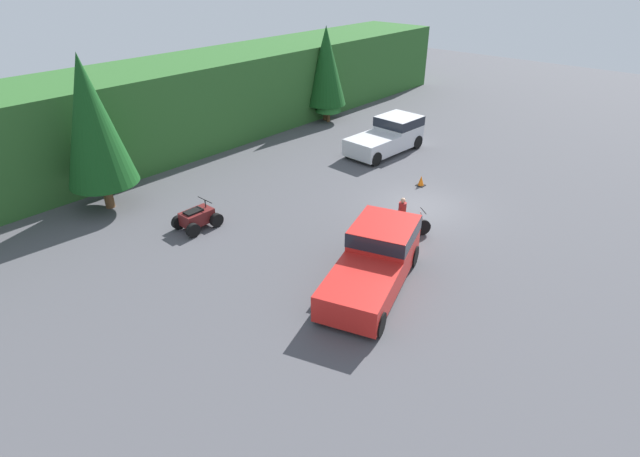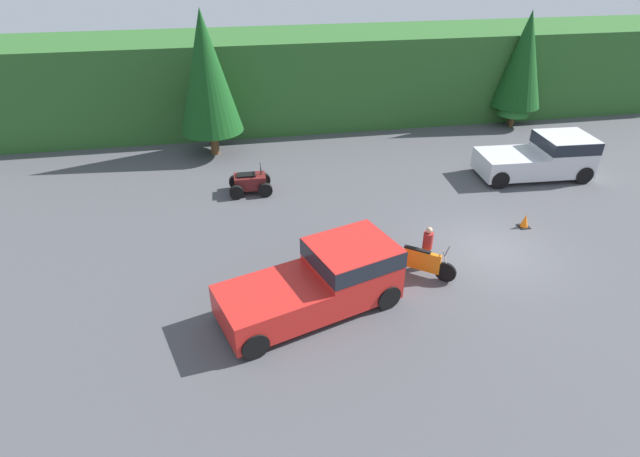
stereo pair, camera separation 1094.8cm
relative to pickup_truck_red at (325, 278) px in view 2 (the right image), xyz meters
The scene contains 11 objects.
ground_plane 6.87m from the pickup_truck_red, 16.53° to the left, with size 80.00×80.00×0.00m, color #4C4C51.
hillside_backdrop 19.14m from the pickup_truck_red, 70.03° to the left, with size 44.00×6.00×5.00m.
tree_left 13.84m from the pickup_truck_red, 104.12° to the left, with size 3.12×3.12×7.10m.
tree_mid_left 19.96m from the pickup_truck_red, 45.28° to the left, with size 1.79×1.79×4.07m.
tree_mid_right 20.55m from the pickup_truck_red, 45.69° to the left, with size 2.82×2.82×6.41m.
pickup_truck_red is the anchor object (origin of this frame).
pickup_truck_second 14.08m from the pickup_truck_red, 32.27° to the left, with size 5.23×2.56×1.94m.
dirt_bike 3.69m from the pickup_truck_red, 15.53° to the left, with size 1.92×1.49×1.19m.
quad_atv 8.47m from the pickup_truck_red, 102.07° to the left, with size 1.88×1.31×1.18m.
rider_person 4.02m from the pickup_truck_red, 19.44° to the left, with size 0.47×0.47×1.62m.
traffic_cone 9.26m from the pickup_truck_red, 20.63° to the left, with size 0.42×0.42×0.55m.
Camera 2 is at (-8.86, -13.85, 10.06)m, focal length 28.00 mm.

